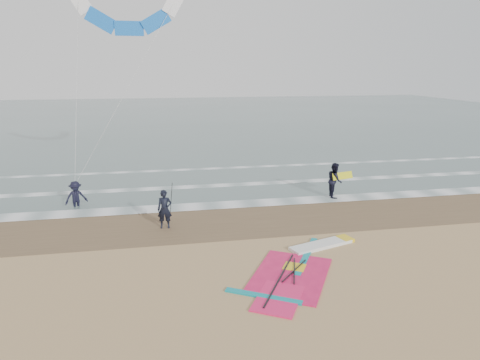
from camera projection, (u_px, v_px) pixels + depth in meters
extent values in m
plane|color=tan|center=(270.00, 279.00, 14.60)|extent=(120.00, 120.00, 0.00)
cube|color=#47605E|center=(185.00, 118.00, 60.20)|extent=(120.00, 80.00, 0.02)
cube|color=brown|center=(239.00, 219.00, 20.30)|extent=(120.00, 5.00, 0.01)
cube|color=white|center=(231.00, 204.00, 22.38)|extent=(120.00, 1.20, 0.02)
cube|color=white|center=(221.00, 185.00, 25.99)|extent=(120.00, 0.70, 0.02)
cube|color=white|center=(212.00, 168.00, 30.27)|extent=(120.00, 0.50, 0.01)
cube|color=white|center=(321.00, 245.00, 17.23)|extent=(2.80, 1.48, 0.13)
cube|color=yellow|center=(345.00, 239.00, 17.80)|extent=(0.67, 0.77, 0.14)
cube|color=#EC1D5C|center=(290.00, 275.00, 14.82)|extent=(3.82, 4.22, 0.04)
cube|color=#EC1D5C|center=(278.00, 298.00, 13.33)|extent=(2.11, 2.35, 0.05)
cube|color=#0C8C99|center=(307.00, 255.00, 16.36)|extent=(1.95, 3.14, 0.05)
cube|color=#0C8C99|center=(263.00, 296.00, 13.46)|extent=(2.29, 1.46, 0.05)
cube|color=yellow|center=(294.00, 267.00, 15.39)|extent=(0.99, 0.95, 0.06)
cylinder|color=black|center=(280.00, 278.00, 14.53)|extent=(2.02, 3.43, 0.07)
cylinder|color=black|center=(294.00, 270.00, 15.05)|extent=(1.35, 1.49, 0.04)
cylinder|color=black|center=(294.00, 270.00, 15.05)|extent=(0.65, 1.88, 0.04)
imported|color=black|center=(165.00, 209.00, 19.00)|extent=(0.68, 0.47, 1.76)
imported|color=black|center=(335.00, 180.00, 23.50)|extent=(0.90, 1.06, 1.94)
imported|color=black|center=(75.00, 191.00, 21.86)|extent=(1.27, 1.03, 1.72)
cylinder|color=black|center=(171.00, 200.00, 18.95)|extent=(0.17, 0.86, 1.82)
cube|color=yellow|center=(342.00, 176.00, 23.41)|extent=(1.30, 0.51, 0.39)
cube|color=blue|center=(101.00, 20.00, 22.44)|extent=(1.69, 0.20, 1.41)
cube|color=blue|center=(129.00, 28.00, 22.78)|extent=(1.52, 0.19, 0.76)
cube|color=blue|center=(156.00, 21.00, 22.94)|extent=(1.69, 0.20, 1.41)
cube|color=white|center=(175.00, 1.00, 22.85)|extent=(1.42, 0.19, 1.69)
cylinder|color=beige|center=(77.00, 92.00, 21.89)|extent=(0.61, 2.62, 9.27)
cylinder|color=beige|center=(126.00, 91.00, 22.32)|extent=(5.52, 2.63, 9.28)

